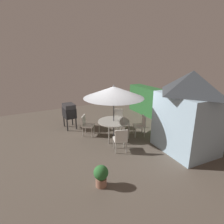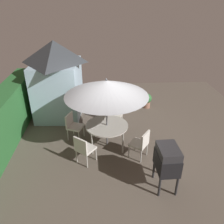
# 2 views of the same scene
# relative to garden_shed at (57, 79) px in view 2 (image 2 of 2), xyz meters

# --- Properties ---
(ground_plane) EXTENTS (11.00, 11.00, 0.00)m
(ground_plane) POSITION_rel_garden_shed_xyz_m (-2.17, -2.03, -1.49)
(ground_plane) COLOR brown
(hedge_backdrop) EXTENTS (6.59, 0.73, 1.60)m
(hedge_backdrop) POSITION_rel_garden_shed_xyz_m (-2.17, 1.47, -0.70)
(hedge_backdrop) COLOR #28602D
(hedge_backdrop) RESTS_ON ground
(garden_shed) EXTENTS (2.19, 1.84, 2.92)m
(garden_shed) POSITION_rel_garden_shed_xyz_m (0.00, 0.00, 0.00)
(garden_shed) COLOR #9EBCD1
(garden_shed) RESTS_ON ground
(patio_table) EXTENTS (1.33, 1.33, 0.73)m
(patio_table) POSITION_rel_garden_shed_xyz_m (-2.23, -1.81, -0.82)
(patio_table) COLOR #B2ADA3
(patio_table) RESTS_ON ground
(patio_umbrella) EXTENTS (2.47, 2.47, 2.26)m
(patio_umbrella) POSITION_rel_garden_shed_xyz_m (-2.23, -1.81, 0.48)
(patio_umbrella) COLOR #4C4C51
(patio_umbrella) RESTS_ON ground
(bbq_grill) EXTENTS (0.72, 0.52, 1.20)m
(bbq_grill) POSITION_rel_garden_shed_xyz_m (-4.11, -3.20, -0.65)
(bbq_grill) COLOR black
(bbq_grill) RESTS_ON ground
(chair_near_shed) EXTENTS (0.65, 0.65, 0.90)m
(chair_near_shed) POSITION_rel_garden_shed_xyz_m (-3.10, -1.12, -0.97)
(chair_near_shed) COLOR silver
(chair_near_shed) RESTS_ON ground
(chair_far_side) EXTENTS (0.65, 0.65, 0.90)m
(chair_far_side) POSITION_rel_garden_shed_xyz_m (-2.95, -2.78, -0.97)
(chair_far_side) COLOR silver
(chair_far_side) RESTS_ON ground
(chair_toward_hedge) EXTENTS (0.58, 0.58, 0.90)m
(chair_toward_hedge) POSITION_rel_garden_shed_xyz_m (-1.00, -2.20, -0.97)
(chair_toward_hedge) COLOR silver
(chair_toward_hedge) RESTS_ON ground
(chair_toward_house) EXTENTS (0.60, 0.60, 0.90)m
(chair_toward_house) POSITION_rel_garden_shed_xyz_m (-1.80, -0.70, -0.97)
(chair_toward_house) COLOR silver
(chair_toward_house) RESTS_ON ground
(potted_plant_by_shed) EXTENTS (0.40, 0.40, 0.62)m
(potted_plant_by_shed) POSITION_rel_garden_shed_xyz_m (0.37, -3.61, -1.15)
(potted_plant_by_shed) COLOR #936651
(potted_plant_by_shed) RESTS_ON ground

